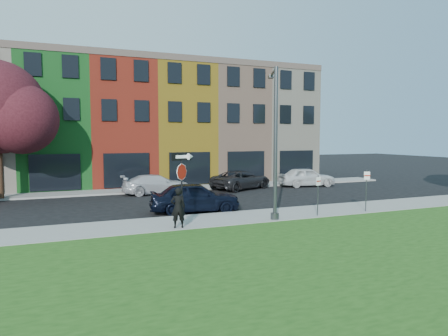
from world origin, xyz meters
name	(u,v)px	position (x,y,z in m)	size (l,w,h in m)	color
ground	(300,230)	(0.00, 0.00, 0.00)	(120.00, 120.00, 0.00)	black
sidewalk_near	(301,213)	(2.00, 3.00, 0.06)	(40.00, 3.00, 0.12)	gray
sidewalk_far	(156,190)	(-3.00, 15.00, 0.06)	(40.00, 2.40, 0.12)	gray
rowhouse_block	(146,126)	(-2.50, 21.18, 4.99)	(30.00, 10.12, 10.00)	beige
stop_sign	(182,173)	(-4.53, 2.69, 2.39)	(1.01, 0.35, 3.20)	black
man	(178,208)	(-4.92, 1.90, 1.00)	(0.70, 0.51, 1.75)	black
sedan_near	(195,197)	(-2.98, 5.63, 0.81)	(5.00, 2.59, 1.63)	black
parked_car_silver	(156,184)	(-3.41, 13.08, 0.69)	(4.78, 1.95, 1.39)	silver
parked_car_dark	(241,180)	(3.26, 13.32, 0.72)	(5.70, 4.29, 1.44)	black
parked_car_white	(307,177)	(8.87, 12.83, 0.77)	(4.75, 2.46, 1.54)	silver
street_lamp	(275,143)	(-0.10, 2.11, 3.73)	(1.21, 2.45, 7.16)	#424547
parking_sign_a	(318,190)	(2.25, 1.89, 1.39)	(0.31, 0.13, 2.01)	#424547
parking_sign_b	(366,185)	(5.27, 1.89, 1.49)	(0.31, 0.14, 2.20)	#424547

